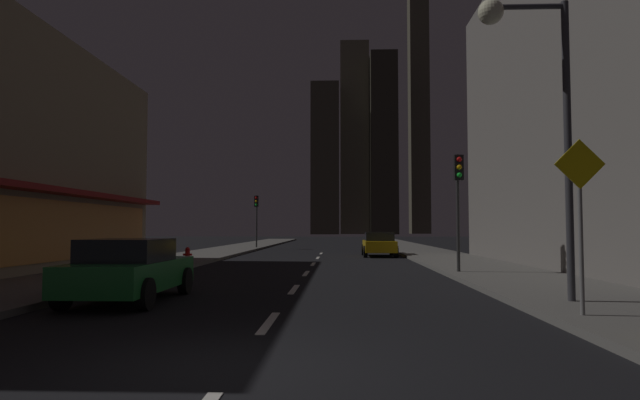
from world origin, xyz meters
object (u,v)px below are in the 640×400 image
Objects in this scene: car_parked_near at (130,269)px; street_lamp_right at (528,73)px; traffic_light_far_left at (256,210)px; car_parked_far at (379,244)px; pedestrian_crossing_sign at (580,210)px; fire_hydrant_far_left at (187,255)px; traffic_light_near_right at (458,186)px.

car_parked_near is 0.64× the size of street_lamp_right.
street_lamp_right is at bearing -70.86° from traffic_light_far_left.
car_parked_far is 21.12m from street_lamp_right.
traffic_light_far_left reaches higher than pedestrian_crossing_sign.
pedestrian_crossing_sign is at bearing -52.87° from fire_hydrant_far_left.
car_parked_far is 0.64× the size of street_lamp_right.
car_parked_far reaches higher than fire_hydrant_far_left.
pedestrian_crossing_sign is at bearing -15.24° from car_parked_near.
street_lamp_right reaches higher than car_parked_far.
traffic_light_near_right and traffic_light_far_left have the same top height.
street_lamp_right is (8.98, -0.63, 4.33)m from car_parked_near.
pedestrian_crossing_sign reaches higher than car_parked_near.
car_parked_near is 9.62m from pedestrian_crossing_sign.
street_lamp_right reaches higher than fire_hydrant_far_left.
street_lamp_right is at bearing -4.00° from car_parked_near.
street_lamp_right is at bearing -85.06° from car_parked_far.
street_lamp_right is 2.09× the size of pedestrian_crossing_sign.
car_parked_near is at bearing -142.72° from traffic_light_near_right.
pedestrian_crossing_sign is at bearing -89.39° from traffic_light_near_right.
car_parked_near is at bearing -86.46° from traffic_light_far_left.
car_parked_far is 1.01× the size of traffic_light_near_right.
fire_hydrant_far_left is 0.10× the size of street_lamp_right.
traffic_light_near_right is (1.90, -13.04, 2.45)m from car_parked_far.
traffic_light_near_right is 7.79m from street_lamp_right.
car_parked_near reaches higher than fire_hydrant_far_left.
traffic_light_near_right reaches higher than pedestrian_crossing_sign.
traffic_light_far_left is at bearing 108.48° from pedestrian_crossing_sign.
car_parked_near is 1.01× the size of traffic_light_far_left.
traffic_light_far_left is (-1.90, 30.71, 2.45)m from car_parked_near.
traffic_light_near_right is 9.51m from pedestrian_crossing_sign.
traffic_light_near_right is (11.40, -5.76, 2.74)m from fire_hydrant_far_left.
fire_hydrant_far_left is 18.05m from street_lamp_right.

